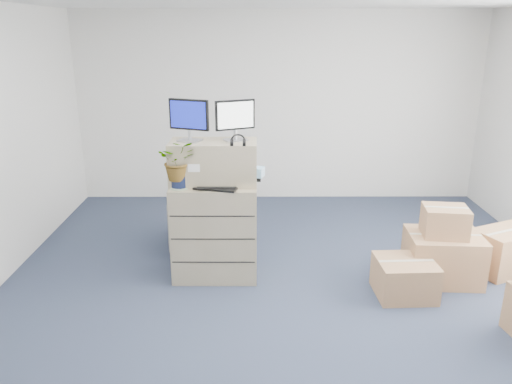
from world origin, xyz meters
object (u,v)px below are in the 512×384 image
filing_cabinet_lower (215,231)px  water_bottle (221,172)px  monitor_left (189,118)px  keyboard (216,188)px  monitor_right (235,118)px  office_chair (201,217)px  potted_plant (178,166)px

filing_cabinet_lower → water_bottle: water_bottle is taller
monitor_left → keyboard: size_ratio=0.98×
monitor_left → monitor_right: 0.46m
monitor_right → keyboard: (-0.19, -0.22, -0.66)m
office_chair → monitor_left: bearing=85.9°
filing_cabinet_lower → water_bottle: 0.64m
potted_plant → office_chair: bearing=82.8°
monitor_right → office_chair: bearing=99.6°
monitor_right → office_chair: size_ratio=0.54×
monitor_right → water_bottle: size_ratio=1.72×
monitor_right → office_chair: monitor_right is taller
monitor_left → potted_plant: monitor_left is taller
filing_cabinet_lower → water_bottle: bearing=32.0°
water_bottle → office_chair: 1.08m
water_bottle → office_chair: bearing=112.8°
water_bottle → potted_plant: potted_plant is taller
monitor_left → office_chair: bearing=110.5°
monitor_right → office_chair: 1.55m
keyboard → potted_plant: (-0.37, 0.03, 0.22)m
office_chair → monitor_right: bearing=119.9°
office_chair → potted_plant: bearing=79.4°
keyboard → monitor_right: bearing=64.4°
monitor_left → water_bottle: monitor_left is taller
keyboard → office_chair: (-0.26, 0.91, -0.66)m
monitor_right → potted_plant: bearing=174.9°
monitor_right → potted_plant: (-0.56, -0.19, -0.44)m
monitor_left → water_bottle: (0.31, -0.00, -0.55)m
monitor_right → potted_plant: 0.74m
filing_cabinet_lower → office_chair: filing_cabinet_lower is taller
monitor_right → monitor_left: bearing=159.2°
keyboard → potted_plant: bearing=-170.3°
filing_cabinet_lower → keyboard: size_ratio=2.39×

